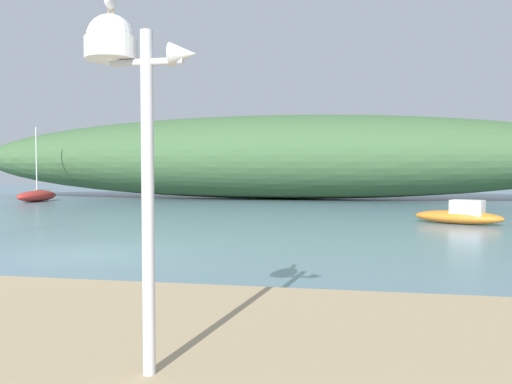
{
  "coord_description": "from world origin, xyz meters",
  "views": [
    {
      "loc": [
        6.7,
        -11.87,
        2.15
      ],
      "look_at": [
        3.05,
        7.99,
        1.31
      ],
      "focal_mm": 35.7,
      "sensor_mm": 36.0,
      "label": 1
    }
  ],
  "objects_px": {
    "sailboat_near_shore": "(37,196)",
    "seagull_on_radar": "(111,1)",
    "mast_structure": "(124,81)",
    "motorboat_off_point": "(460,215)"
  },
  "relations": [
    {
      "from": "seagull_on_radar",
      "to": "motorboat_off_point",
      "type": "xyz_separation_m",
      "value": [
        6.68,
        17.16,
        -3.39
      ]
    },
    {
      "from": "seagull_on_radar",
      "to": "motorboat_off_point",
      "type": "relative_size",
      "value": 0.09
    },
    {
      "from": "sailboat_near_shore",
      "to": "seagull_on_radar",
      "type": "bearing_deg",
      "value": -55.09
    },
    {
      "from": "mast_structure",
      "to": "motorboat_off_point",
      "type": "relative_size",
      "value": 0.95
    },
    {
      "from": "motorboat_off_point",
      "to": "mast_structure",
      "type": "bearing_deg",
      "value": -110.85
    },
    {
      "from": "seagull_on_radar",
      "to": "sailboat_near_shore",
      "type": "height_order",
      "value": "sailboat_near_shore"
    },
    {
      "from": "seagull_on_radar",
      "to": "sailboat_near_shore",
      "type": "relative_size",
      "value": 0.06
    },
    {
      "from": "seagull_on_radar",
      "to": "sailboat_near_shore",
      "type": "distance_m",
      "value": 33.96
    },
    {
      "from": "mast_structure",
      "to": "motorboat_off_point",
      "type": "bearing_deg",
      "value": 69.15
    },
    {
      "from": "mast_structure",
      "to": "motorboat_off_point",
      "type": "height_order",
      "value": "mast_structure"
    }
  ]
}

